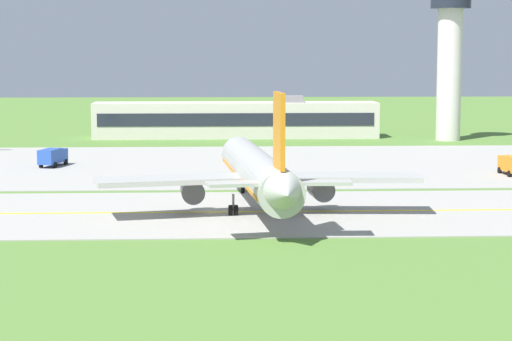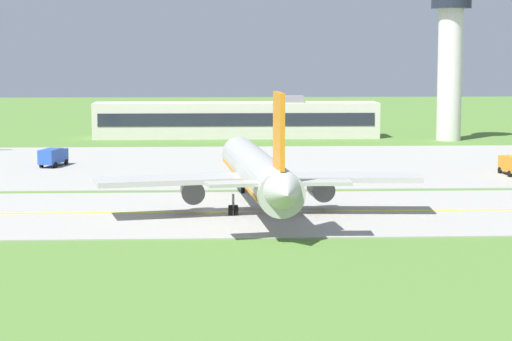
# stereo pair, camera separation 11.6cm
# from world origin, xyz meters

# --- Properties ---
(ground_plane) EXTENTS (500.00, 500.00, 0.00)m
(ground_plane) POSITION_xyz_m (0.00, 0.00, 0.00)
(ground_plane) COLOR #517A33
(taxiway_strip) EXTENTS (240.00, 28.00, 0.10)m
(taxiway_strip) POSITION_xyz_m (0.00, 0.00, 0.05)
(taxiway_strip) COLOR #9E9B93
(taxiway_strip) RESTS_ON ground
(apron_pad) EXTENTS (140.00, 52.00, 0.10)m
(apron_pad) POSITION_xyz_m (10.00, 42.00, 0.05)
(apron_pad) COLOR #9E9B93
(apron_pad) RESTS_ON ground
(taxiway_centreline) EXTENTS (220.00, 0.60, 0.01)m
(taxiway_centreline) POSITION_xyz_m (0.00, 0.00, 0.11)
(taxiway_centreline) COLOR yellow
(taxiway_centreline) RESTS_ON taxiway_strip
(airplane_lead) EXTENTS (32.43, 39.66, 12.70)m
(airplane_lead) POSITION_xyz_m (5.46, -0.24, 4.13)
(airplane_lead) COLOR #ADADA8
(airplane_lead) RESTS_ON ground
(service_truck_fuel) EXTENTS (3.53, 6.32, 2.60)m
(service_truck_fuel) POSITION_xyz_m (-21.24, 40.49, 1.53)
(service_truck_fuel) COLOR #264CA5
(service_truck_fuel) RESTS_ON ground
(terminal_building) EXTENTS (52.98, 8.15, 7.82)m
(terminal_building) POSITION_xyz_m (5.71, 86.60, 3.34)
(terminal_building) COLOR beige
(terminal_building) RESTS_ON ground
(control_tower) EXTENTS (7.60, 7.60, 28.70)m
(control_tower) POSITION_xyz_m (44.02, 79.07, 17.19)
(control_tower) COLOR silver
(control_tower) RESTS_ON ground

